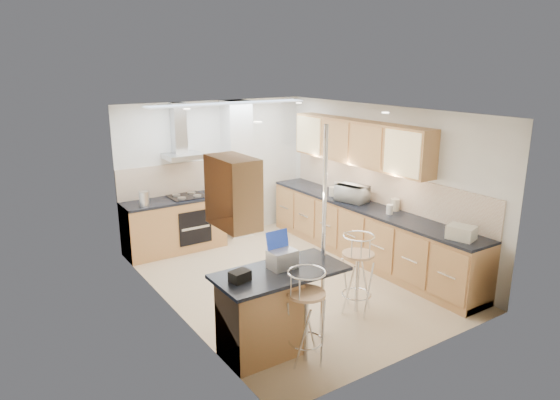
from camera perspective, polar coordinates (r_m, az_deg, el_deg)
ground at (r=7.56m, az=1.09°, el=-9.09°), size 4.80×4.80×0.00m
room_shell at (r=7.55m, az=1.56°, el=3.21°), size 3.64×4.84×2.51m
right_counter at (r=8.28m, az=9.71°, el=-3.67°), size 0.63×4.40×0.92m
back_counter at (r=8.73m, az=-11.97°, el=-2.78°), size 1.70×0.63×0.92m
peninsula at (r=5.71m, az=0.04°, el=-12.37°), size 1.47×0.72×0.94m
microwave at (r=8.30m, az=8.26°, el=0.76°), size 0.46×0.57×0.28m
laptop at (r=5.55m, az=0.26°, el=-6.76°), size 0.31×0.23×0.20m
bag at (r=5.26m, az=-4.61°, el=-8.67°), size 0.23×0.19×0.11m
bar_stool_near at (r=5.46m, az=3.00°, el=-13.14°), size 0.46×0.46×1.06m
bar_stool_end at (r=6.54m, az=8.84°, el=-8.30°), size 0.60×0.60×1.06m
jar_a at (r=8.83m, az=6.58°, el=1.44°), size 0.16×0.16×0.20m
jar_b at (r=8.62m, az=5.99°, el=0.98°), size 0.12×0.12×0.16m
jar_c at (r=7.93m, az=13.01°, el=-0.52°), size 0.17×0.17×0.19m
jar_d at (r=7.73m, az=12.42°, el=-1.05°), size 0.13×0.13×0.15m
bread_bin at (r=6.91m, az=20.03°, el=-3.51°), size 0.35×0.40×0.18m
kettle at (r=8.24m, az=-15.26°, el=0.14°), size 0.16×0.16×0.24m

